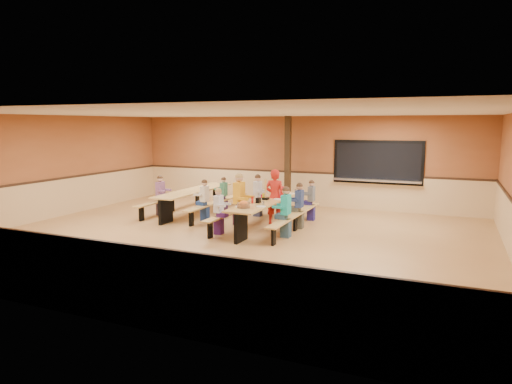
% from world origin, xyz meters
% --- Properties ---
extents(ground, '(12.00, 12.00, 0.00)m').
position_xyz_m(ground, '(0.00, 0.00, 0.00)').
color(ground, olive).
rests_on(ground, ground).
extents(room_envelope, '(12.04, 10.04, 3.02)m').
position_xyz_m(room_envelope, '(0.00, 0.00, 0.69)').
color(room_envelope, brown).
rests_on(room_envelope, ground).
extents(kitchen_pass_through, '(2.78, 0.28, 1.38)m').
position_xyz_m(kitchen_pass_through, '(2.60, 4.96, 1.49)').
color(kitchen_pass_through, black).
rests_on(kitchen_pass_through, ground).
extents(structural_post, '(0.18, 0.18, 3.00)m').
position_xyz_m(structural_post, '(-0.20, 4.40, 1.50)').
color(structural_post, black).
rests_on(structural_post, ground).
extents(cafeteria_table_main, '(1.91, 3.70, 0.74)m').
position_xyz_m(cafeteria_table_main, '(0.29, 1.28, 0.53)').
color(cafeteria_table_main, tan).
rests_on(cafeteria_table_main, ground).
extents(cafeteria_table_second, '(1.91, 3.70, 0.74)m').
position_xyz_m(cafeteria_table_second, '(-2.47, 2.25, 0.53)').
color(cafeteria_table_second, tan).
rests_on(cafeteria_table_second, ground).
extents(seated_child_white_left, '(0.34, 0.28, 1.15)m').
position_xyz_m(seated_child_white_left, '(-0.53, 0.18, 0.58)').
color(seated_child_white_left, silver).
rests_on(seated_child_white_left, ground).
extents(seated_adult_yellow, '(0.46, 0.38, 1.40)m').
position_xyz_m(seated_adult_yellow, '(-0.53, 1.37, 0.70)').
color(seated_adult_yellow, gold).
rests_on(seated_adult_yellow, ground).
extents(seated_child_grey_left, '(0.38, 0.31, 1.24)m').
position_xyz_m(seated_child_grey_left, '(-0.53, 2.67, 0.62)').
color(seated_child_grey_left, silver).
rests_on(seated_child_grey_left, ground).
extents(seated_child_teal_right, '(0.38, 0.31, 1.23)m').
position_xyz_m(seated_child_teal_right, '(1.12, 0.55, 0.61)').
color(seated_child_teal_right, teal).
rests_on(seated_child_teal_right, ground).
extents(seated_child_navy_right, '(0.36, 0.30, 1.20)m').
position_xyz_m(seated_child_navy_right, '(1.12, 1.60, 0.60)').
color(seated_child_navy_right, navy).
rests_on(seated_child_navy_right, ground).
extents(seated_child_char_right, '(0.34, 0.28, 1.14)m').
position_xyz_m(seated_child_char_right, '(1.12, 2.72, 0.57)').
color(seated_child_char_right, '#54585F').
rests_on(seated_child_char_right, ground).
extents(seated_child_purple_sec, '(0.36, 0.30, 1.19)m').
position_xyz_m(seated_child_purple_sec, '(-3.30, 1.65, 0.60)').
color(seated_child_purple_sec, '#7D4C76').
rests_on(seated_child_purple_sec, ground).
extents(seated_child_green_sec, '(0.32, 0.27, 1.12)m').
position_xyz_m(seated_child_green_sec, '(-1.65, 2.62, 0.56)').
color(seated_child_green_sec, '#397E5E').
rests_on(seated_child_green_sec, ground).
extents(seated_child_tan_sec, '(0.35, 0.29, 1.17)m').
position_xyz_m(seated_child_tan_sec, '(-1.65, 1.44, 0.59)').
color(seated_child_tan_sec, beige).
rests_on(seated_child_tan_sec, ground).
extents(standing_woman, '(0.60, 0.42, 1.53)m').
position_xyz_m(standing_woman, '(0.35, 1.79, 0.77)').
color(standing_woman, red).
rests_on(standing_woman, ground).
extents(punch_pitcher, '(0.16, 0.16, 0.22)m').
position_xyz_m(punch_pitcher, '(0.31, 2.48, 0.85)').
color(punch_pitcher, red).
rests_on(punch_pitcher, cafeteria_table_main).
extents(chip_bowl, '(0.32, 0.32, 0.15)m').
position_xyz_m(chip_bowl, '(0.19, 0.11, 0.81)').
color(chip_bowl, orange).
rests_on(chip_bowl, cafeteria_table_main).
extents(napkin_dispenser, '(0.10, 0.14, 0.13)m').
position_xyz_m(napkin_dispenser, '(0.25, 0.88, 0.80)').
color(napkin_dispenser, black).
rests_on(napkin_dispenser, cafeteria_table_main).
extents(condiment_mustard, '(0.06, 0.06, 0.17)m').
position_xyz_m(condiment_mustard, '(0.17, 1.42, 0.82)').
color(condiment_mustard, yellow).
rests_on(condiment_mustard, cafeteria_table_main).
extents(condiment_ketchup, '(0.06, 0.06, 0.17)m').
position_xyz_m(condiment_ketchup, '(0.14, 0.76, 0.82)').
color(condiment_ketchup, '#B2140F').
rests_on(condiment_ketchup, cafeteria_table_main).
extents(table_paddle, '(0.16, 0.16, 0.56)m').
position_xyz_m(table_paddle, '(0.24, 1.40, 0.88)').
color(table_paddle, black).
rests_on(table_paddle, cafeteria_table_main).
extents(place_settings, '(0.65, 3.30, 0.11)m').
position_xyz_m(place_settings, '(0.29, 1.28, 0.80)').
color(place_settings, beige).
rests_on(place_settings, cafeteria_table_main).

